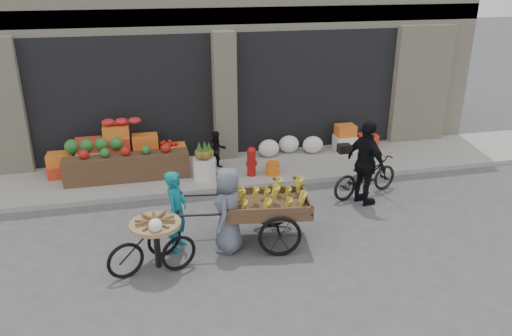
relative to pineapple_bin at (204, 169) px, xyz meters
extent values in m
plane|color=#424244|center=(0.75, -3.60, -0.37)|extent=(80.00, 80.00, 0.00)
cube|color=gray|center=(0.75, 0.50, -0.31)|extent=(18.00, 2.20, 0.12)
cube|color=beige|center=(0.75, 4.60, 3.13)|extent=(14.00, 6.00, 7.00)
cube|color=gray|center=(0.75, 1.75, 3.23)|extent=(14.00, 0.30, 0.40)
cube|color=black|center=(-1.73, 2.40, 1.30)|extent=(4.40, 1.60, 3.10)
cube|color=black|center=(3.23, 2.40, 1.30)|extent=(4.40, 1.60, 3.10)
cube|color=beige|center=(0.75, 1.55, 1.30)|extent=(0.55, 0.80, 3.22)
cube|color=brown|center=(-1.73, 0.35, 0.05)|extent=(2.80, 0.45, 0.60)
sphere|color=#1E5923|center=(-2.42, 0.85, 0.49)|extent=(0.34, 0.34, 0.34)
cylinder|color=silver|center=(0.00, 0.00, 0.00)|extent=(0.52, 0.52, 0.50)
cylinder|color=#A5140F|center=(1.10, -0.05, 0.03)|extent=(0.20, 0.20, 0.56)
sphere|color=#A5140F|center=(1.10, -0.05, 0.35)|extent=(0.22, 0.22, 0.22)
cylinder|color=orange|center=(1.60, -0.10, -0.10)|extent=(0.32, 0.32, 0.30)
ellipsoid|color=silver|center=(2.42, 1.10, -0.03)|extent=(1.70, 0.60, 0.44)
imported|color=black|center=(0.40, 0.60, 0.21)|extent=(0.51, 0.43, 0.93)
cube|color=brown|center=(0.73, -2.89, 0.32)|extent=(1.64, 1.20, 0.13)
torus|color=black|center=(0.82, -3.44, 0.01)|extent=(0.76, 0.18, 0.76)
torus|color=black|center=(0.98, -2.38, 0.01)|extent=(0.76, 0.18, 0.76)
cylinder|color=black|center=(0.08, -2.79, -0.06)|extent=(0.05, 0.05, 0.63)
imported|color=#0F6B76|center=(-0.86, -2.76, 0.37)|extent=(0.55, 0.64, 1.47)
cylinder|color=#9E7F51|center=(-1.24, -3.30, 0.43)|extent=(1.09, 1.09, 0.07)
cube|color=black|center=(-1.24, -3.30, 0.03)|extent=(0.10, 0.10, 0.80)
torus|color=black|center=(-0.91, -3.47, -0.06)|extent=(0.60, 0.28, 0.62)
torus|color=black|center=(-1.11, -2.95, -0.06)|extent=(0.60, 0.28, 0.62)
torus|color=black|center=(-1.76, -3.50, -0.06)|extent=(0.60, 0.28, 0.62)
imported|color=slate|center=(0.01, -3.01, 0.40)|extent=(0.76, 0.89, 1.55)
imported|color=black|center=(3.34, -1.43, 0.08)|extent=(1.82, 1.08, 0.90)
imported|color=black|center=(3.14, -1.83, 0.54)|extent=(0.74, 1.15, 1.82)
camera|label=1|loc=(-1.32, -10.64, 4.27)|focal=35.00mm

